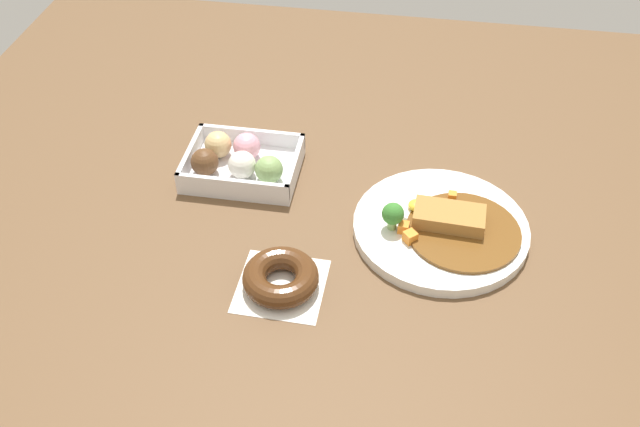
# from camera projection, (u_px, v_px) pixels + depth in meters

# --- Properties ---
(ground_plane) EXTENTS (1.60, 1.60, 0.00)m
(ground_plane) POSITION_uv_depth(u_px,v_px,m) (330.00, 253.00, 1.11)
(ground_plane) COLOR brown
(curry_plate) EXTENTS (0.28, 0.28, 0.07)m
(curry_plate) POSITION_uv_depth(u_px,v_px,m) (442.00, 227.00, 1.14)
(curry_plate) COLOR white
(curry_plate) RESTS_ON ground_plane
(donut_box) EXTENTS (0.19, 0.15, 0.06)m
(donut_box) POSITION_uv_depth(u_px,v_px,m) (239.00, 162.00, 1.24)
(donut_box) COLOR white
(donut_box) RESTS_ON ground_plane
(chocolate_ring_donut) EXTENTS (0.13, 0.13, 0.04)m
(chocolate_ring_donut) POSITION_uv_depth(u_px,v_px,m) (281.00, 278.00, 1.05)
(chocolate_ring_donut) COLOR white
(chocolate_ring_donut) RESTS_ON ground_plane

